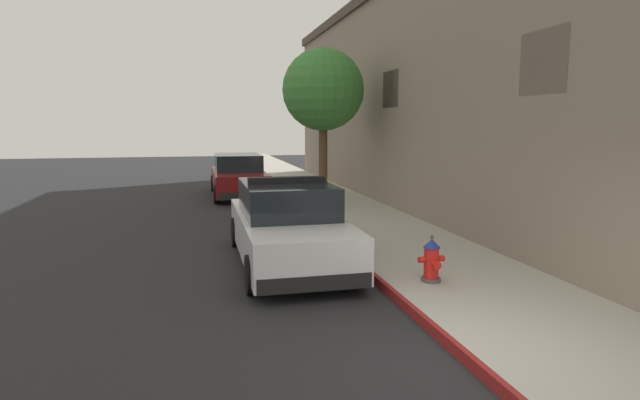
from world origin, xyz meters
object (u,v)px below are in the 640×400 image
object	(u,v)px
parked_car_silver_ahead	(238,176)
fire_hydrant	(432,260)
police_cruiser	(288,225)
street_tree	(323,90)

from	to	relation	value
parked_car_silver_ahead	fire_hydrant	size ratio (longest dim) A/B	6.37
police_cruiser	fire_hydrant	world-z (taller)	police_cruiser
police_cruiser	fire_hydrant	xyz separation A→B (m)	(1.97, -2.22, -0.24)
police_cruiser	parked_car_silver_ahead	distance (m)	9.91
parked_car_silver_ahead	street_tree	world-z (taller)	street_tree
parked_car_silver_ahead	police_cruiser	bearing A→B (deg)	-88.99
police_cruiser	street_tree	world-z (taller)	street_tree
parked_car_silver_ahead	fire_hydrant	world-z (taller)	parked_car_silver_ahead
police_cruiser	fire_hydrant	distance (m)	2.98
fire_hydrant	street_tree	size ratio (longest dim) A/B	0.16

